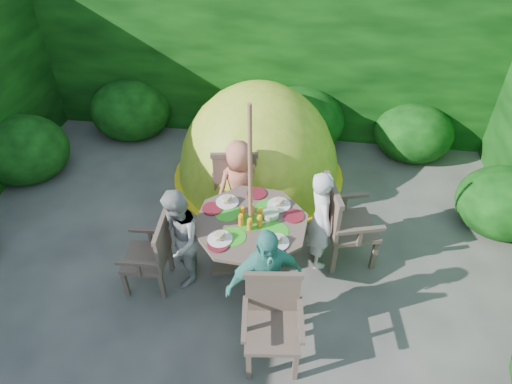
# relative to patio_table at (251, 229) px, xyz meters

# --- Properties ---
(ground) EXTENTS (60.00, 60.00, 0.00)m
(ground) POSITION_rel_patio_table_xyz_m (-0.26, -0.57, -0.64)
(ground) COLOR #423F3B
(ground) RESTS_ON ground
(hedge_enclosure) EXTENTS (9.00, 9.00, 2.50)m
(hedge_enclosure) POSITION_rel_patio_table_xyz_m (-0.26, 0.76, 0.61)
(hedge_enclosure) COLOR black
(hedge_enclosure) RESTS_ON ground
(patio_table) EXTENTS (1.65, 1.65, 0.91)m
(patio_table) POSITION_rel_patio_table_xyz_m (0.00, 0.00, 0.00)
(patio_table) COLOR #493A30
(patio_table) RESTS_ON ground
(parasol_pole) EXTENTS (0.06, 0.06, 2.20)m
(parasol_pole) POSITION_rel_patio_table_xyz_m (-0.00, -0.00, 0.46)
(parasol_pole) COLOR #9C613E
(parasol_pole) RESTS_ON ground
(garden_chair_right) EXTENTS (0.71, 0.76, 1.05)m
(garden_chair_right) POSITION_rel_patio_table_xyz_m (1.03, 0.35, -0.07)
(garden_chair_right) COLOR #493A30
(garden_chair_right) RESTS_ON ground
(garden_chair_left) EXTENTS (0.51, 0.56, 0.89)m
(garden_chair_left) POSITION_rel_patio_table_xyz_m (-1.04, -0.37, -0.16)
(garden_chair_left) COLOR #493A30
(garden_chair_left) RESTS_ON ground
(garden_chair_back) EXTENTS (0.67, 0.61, 0.99)m
(garden_chair_back) POSITION_rel_patio_table_xyz_m (-0.37, 1.03, -0.11)
(garden_chair_back) COLOR #493A30
(garden_chair_back) RESTS_ON ground
(garden_chair_front) EXTENTS (0.62, 0.57, 0.94)m
(garden_chair_front) POSITION_rel_patio_table_xyz_m (0.36, -1.04, -0.13)
(garden_chair_front) COLOR #493A30
(garden_chair_front) RESTS_ON ground
(child_right) EXTENTS (0.45, 0.55, 1.30)m
(child_right) POSITION_rel_patio_table_xyz_m (0.75, 0.25, 0.02)
(child_right) COLOR white
(child_right) RESTS_ON ground
(child_left) EXTENTS (0.61, 0.71, 1.25)m
(child_left) POSITION_rel_patio_table_xyz_m (-0.76, -0.26, -0.01)
(child_left) COLOR #A9A9A4
(child_left) RESTS_ON ground
(child_back) EXTENTS (0.73, 0.68, 1.25)m
(child_back) POSITION_rel_patio_table_xyz_m (-0.26, 0.76, -0.01)
(child_back) COLOR #E27A5D
(child_back) RESTS_ON ground
(child_front) EXTENTS (0.86, 0.67, 1.36)m
(child_front) POSITION_rel_patio_table_xyz_m (0.25, -0.76, 0.05)
(child_front) COLOR teal
(child_front) RESTS_ON ground
(dome_tent) EXTENTS (2.56, 2.56, 2.87)m
(dome_tent) POSITION_rel_patio_table_xyz_m (-0.17, 1.81, -0.64)
(dome_tent) COLOR #91BE24
(dome_tent) RESTS_ON ground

